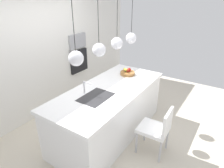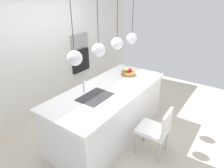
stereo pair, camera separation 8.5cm
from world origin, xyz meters
TOP-DOWN VIEW (x-y plane):
  - floor at (0.00, 0.00)m, footprint 6.60×6.60m
  - back_wall at (0.00, 1.65)m, footprint 6.00×0.10m
  - kitchen_island at (0.00, 0.00)m, footprint 2.41×1.05m
  - sink_basin at (-0.37, 0.00)m, footprint 0.56×0.40m
  - faucet at (-0.37, 0.21)m, footprint 0.02×0.17m
  - fruit_bowl at (0.75, 0.05)m, footprint 0.30×0.30m
  - microwave at (0.97, 1.58)m, footprint 0.54×0.08m
  - oven at (0.97, 1.58)m, footprint 0.56×0.08m
  - chair_near at (-0.01, -0.94)m, footprint 0.43×0.48m
  - pendant_light_left at (-0.75, 0.00)m, footprint 0.20×0.20m
  - pendant_light_center_left at (-0.25, 0.00)m, footprint 0.20×0.20m
  - pendant_light_center_right at (0.25, 0.00)m, footprint 0.20×0.20m
  - pendant_light_right at (0.75, 0.00)m, footprint 0.20×0.20m

SIDE VIEW (x-z plane):
  - floor at x=0.00m, z-range 0.00..0.00m
  - kitchen_island at x=0.00m, z-range 0.00..0.93m
  - chair_near at x=-0.01m, z-range 0.06..0.90m
  - oven at x=0.97m, z-range 0.61..1.17m
  - sink_basin at x=-0.37m, z-range 0.92..0.94m
  - fruit_bowl at x=0.75m, z-range 0.90..1.05m
  - faucet at x=-0.37m, z-range 0.97..1.19m
  - back_wall at x=0.00m, z-range 0.00..2.60m
  - microwave at x=0.97m, z-range 1.22..1.56m
  - pendant_light_left at x=-0.75m, z-range 1.28..2.08m
  - pendant_light_center_left at x=-0.25m, z-range 1.28..2.08m
  - pendant_light_center_right at x=0.25m, z-range 1.28..2.08m
  - pendant_light_right at x=0.75m, z-range 1.28..2.08m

